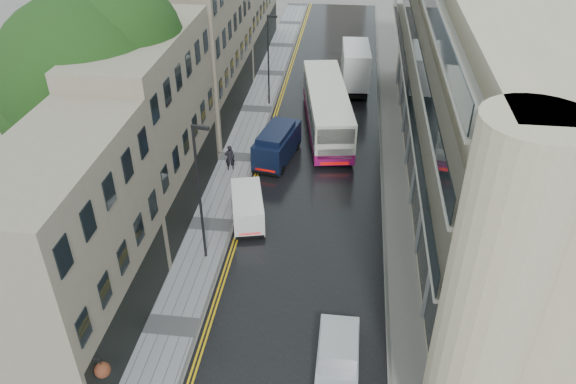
% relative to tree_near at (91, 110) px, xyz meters
% --- Properties ---
extents(road, '(9.00, 85.00, 0.02)m').
position_rel_tree_near_xyz_m(road, '(12.50, 7.50, -6.94)').
color(road, black).
rests_on(road, ground).
extents(left_sidewalk, '(2.70, 85.00, 0.12)m').
position_rel_tree_near_xyz_m(left_sidewalk, '(6.65, 7.50, -6.89)').
color(left_sidewalk, gray).
rests_on(left_sidewalk, ground).
extents(right_sidewalk, '(1.80, 85.00, 0.12)m').
position_rel_tree_near_xyz_m(right_sidewalk, '(17.90, 7.50, -6.89)').
color(right_sidewalk, slate).
rests_on(right_sidewalk, ground).
extents(old_shop_row, '(4.50, 56.00, 12.00)m').
position_rel_tree_near_xyz_m(old_shop_row, '(3.05, 10.00, -0.95)').
color(old_shop_row, gray).
rests_on(old_shop_row, ground).
extents(modern_block, '(8.00, 40.00, 14.00)m').
position_rel_tree_near_xyz_m(modern_block, '(22.80, 6.00, 0.05)').
color(modern_block, '#C8B594').
rests_on(modern_block, ground).
extents(tree_near, '(10.56, 10.56, 13.89)m').
position_rel_tree_near_xyz_m(tree_near, '(0.00, 0.00, 0.00)').
color(tree_near, black).
rests_on(tree_near, ground).
extents(tree_far, '(9.24, 9.24, 12.46)m').
position_rel_tree_near_xyz_m(tree_far, '(0.30, 13.00, -0.72)').
color(tree_far, black).
rests_on(tree_far, ground).
extents(cream_bus, '(4.81, 12.91, 3.44)m').
position_rel_tree_near_xyz_m(cream_bus, '(11.98, 9.22, -5.20)').
color(cream_bus, silver).
rests_on(cream_bus, road).
extents(white_lorry, '(2.78, 7.84, 4.05)m').
position_rel_tree_near_xyz_m(white_lorry, '(13.78, 19.98, -4.90)').
color(white_lorry, silver).
rests_on(white_lorry, road).
extents(silver_hatchback, '(1.82, 4.15, 1.56)m').
position_rel_tree_near_xyz_m(silver_hatchback, '(13.87, -11.79, -6.15)').
color(silver_hatchback, '#9D9DA2').
rests_on(silver_hatchback, road).
extents(white_van, '(2.72, 4.48, 1.89)m').
position_rel_tree_near_xyz_m(white_van, '(8.27, -1.62, -5.98)').
color(white_van, white).
rests_on(white_van, road).
extents(navy_van, '(3.03, 5.47, 2.63)m').
position_rel_tree_near_xyz_m(navy_van, '(8.23, 6.05, -5.61)').
color(navy_van, black).
rests_on(navy_van, road).
extents(pedestrian, '(0.79, 0.65, 1.87)m').
position_rel_tree_near_xyz_m(pedestrian, '(6.44, 5.71, -5.89)').
color(pedestrian, black).
rests_on(pedestrian, left_sidewalk).
extents(lamp_post_near, '(0.94, 0.34, 8.17)m').
position_rel_tree_near_xyz_m(lamp_post_near, '(6.99, -3.77, -2.74)').
color(lamp_post_near, black).
rests_on(lamp_post_near, left_sidewalk).
extents(lamp_post_far, '(0.87, 0.31, 7.61)m').
position_rel_tree_near_xyz_m(lamp_post_far, '(7.53, 17.01, -3.02)').
color(lamp_post_far, black).
rests_on(lamp_post_far, left_sidewalk).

